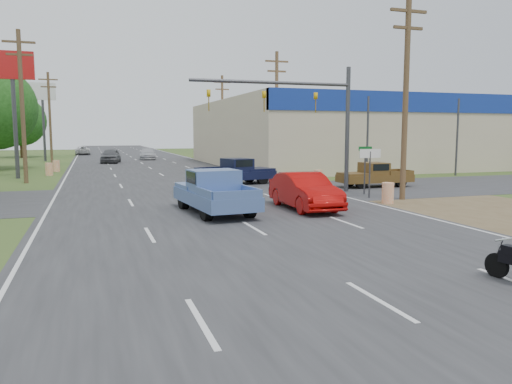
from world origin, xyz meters
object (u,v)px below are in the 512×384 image
object	(u,v)px
navy_pickup	(237,171)
brown_pickup	(373,175)
blue_pickup	(213,191)
distant_car_white	(83,151)
distant_car_silver	(148,154)
distant_car_grey	(111,156)
red_convertible	(305,191)

from	to	relation	value
navy_pickup	brown_pickup	distance (m)	8.62
blue_pickup	distant_car_white	distance (m)	61.32
distant_car_silver	blue_pickup	bearing A→B (deg)	-87.63
brown_pickup	distant_car_grey	world-z (taller)	distant_car_grey
brown_pickup	distant_car_white	world-z (taller)	brown_pickup
red_convertible	brown_pickup	size ratio (longest dim) A/B	1.05
blue_pickup	distant_car_grey	distance (m)	37.90
brown_pickup	navy_pickup	bearing A→B (deg)	60.85
blue_pickup	distant_car_grey	size ratio (longest dim) A/B	1.19
navy_pickup	distant_car_grey	distance (m)	27.87
distant_car_grey	distant_car_silver	distance (m)	7.80
distant_car_grey	distant_car_white	size ratio (longest dim) A/B	1.01
distant_car_grey	distant_car_silver	bearing A→B (deg)	61.47
navy_pickup	blue_pickup	bearing A→B (deg)	-35.76
blue_pickup	distant_car_grey	xyz separation A→B (m)	(-2.71, 37.80, -0.11)
distant_car_silver	red_convertible	bearing A→B (deg)	-82.44
navy_pickup	distant_car_grey	world-z (taller)	navy_pickup
navy_pickup	distant_car_white	world-z (taller)	navy_pickup
blue_pickup	distant_car_silver	world-z (taller)	blue_pickup
red_convertible	distant_car_silver	world-z (taller)	red_convertible
red_convertible	navy_pickup	size ratio (longest dim) A/B	0.89
distant_car_grey	distant_car_silver	size ratio (longest dim) A/B	0.98
blue_pickup	navy_pickup	bearing A→B (deg)	63.66
navy_pickup	distant_car_white	size ratio (longest dim) A/B	1.16
distant_car_silver	distant_car_white	world-z (taller)	distant_car_silver
blue_pickup	distant_car_silver	bearing A→B (deg)	82.21
navy_pickup	brown_pickup	xyz separation A→B (m)	(7.57, -4.12, -0.09)
red_convertible	blue_pickup	size ratio (longest dim) A/B	0.86
blue_pickup	distant_car_grey	bearing A→B (deg)	88.93
blue_pickup	navy_pickup	world-z (taller)	blue_pickup
distant_car_silver	navy_pickup	bearing A→B (deg)	-81.28
red_convertible	blue_pickup	bearing A→B (deg)	175.44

